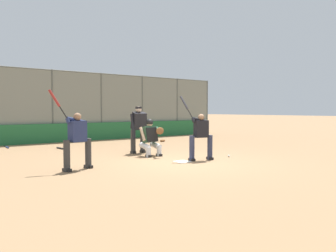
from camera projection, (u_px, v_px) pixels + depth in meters
The scene contains 14 objects.
ground_plane at pixel (182, 162), 9.99m from camera, with size 160.00×160.00×0.00m, color #93704C.
home_plate_marker at pixel (182, 162), 9.99m from camera, with size 0.43×0.43×0.01m, color white.
backstop_fence at pixel (78, 105), 16.64m from camera, with size 18.07×0.08×3.54m.
padding_wall at pixel (79, 132), 16.63m from camera, with size 17.63×0.18×0.92m, color #236638.
bleachers_beyond at pixel (118, 129), 20.44m from camera, with size 12.60×1.95×1.16m.
batter_at_plate at pixel (201, 135), 10.28m from camera, with size 0.86×0.77×2.03m.
catcher_behind_plate at pixel (151, 137), 11.22m from camera, with size 0.67×0.77×1.27m.
umpire_home at pixel (138, 128), 11.97m from camera, with size 0.70×0.43×1.71m.
batter_on_deck at pixel (77, 139), 8.62m from camera, with size 1.09×0.56×2.11m.
spare_bat_near_backstop at pixel (7, 147), 13.65m from camera, with size 0.07×0.85×0.07m.
spare_bat_by_padding at pixel (146, 140), 16.65m from camera, with size 0.83×0.37×0.07m.
spare_bat_third_base_side at pixel (61, 148), 13.23m from camera, with size 0.15×0.91×0.07m.
fielding_glove_on_dirt at pixel (162, 141), 16.32m from camera, with size 0.30×0.23×0.11m.
baseball_loose at pixel (229, 156), 11.00m from camera, with size 0.07×0.07×0.07m, color white.
Camera 1 is at (6.27, 7.71, 1.58)m, focal length 35.00 mm.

